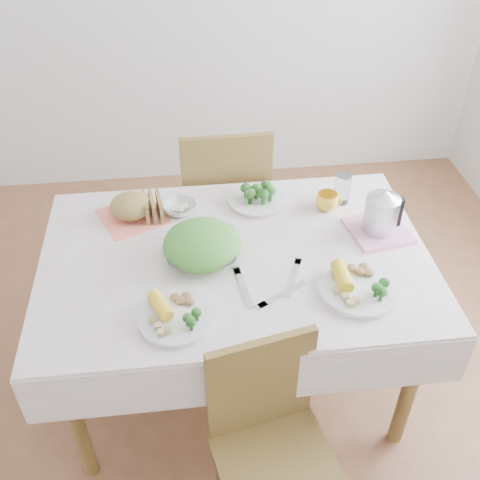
{
  "coord_description": "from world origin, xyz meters",
  "views": [
    {
      "loc": [
        -0.17,
        -1.63,
        2.18
      ],
      "look_at": [
        0.02,
        0.02,
        0.82
      ],
      "focal_mm": 42.0,
      "sensor_mm": 36.0,
      "label": 1
    }
  ],
  "objects": [
    {
      "name": "chair_far",
      "position": [
        0.02,
        0.75,
        0.47
      ],
      "size": [
        0.45,
        0.45,
        0.98
      ],
      "primitive_type": "cube",
      "rotation": [
        0.0,
        0.0,
        3.16
      ],
      "color": "brown",
      "rests_on": "floor"
    },
    {
      "name": "yellow_mug",
      "position": [
        0.42,
        0.26,
        0.8
      ],
      "size": [
        0.1,
        0.1,
        0.08
      ],
      "primitive_type": "imported",
      "rotation": [
        0.0,
        0.0,
        -0.03
      ],
      "color": "yellow",
      "rests_on": "tablecloth"
    },
    {
      "name": "broccoli_plate",
      "position": [
        0.13,
        0.34,
        0.77
      ],
      "size": [
        0.26,
        0.26,
        0.02
      ],
      "primitive_type": "cylinder",
      "rotation": [
        0.0,
        0.0,
        0.04
      ],
      "color": "beige",
      "rests_on": "tablecloth"
    },
    {
      "name": "knife",
      "position": [
        0.14,
        -0.23,
        0.76
      ],
      "size": [
        0.2,
        0.13,
        0.0
      ],
      "primitive_type": "cube",
      "rotation": [
        0.0,
        0.0,
        2.09
      ],
      "color": "silver",
      "rests_on": "tablecloth"
    },
    {
      "name": "chair_near",
      "position": [
        0.06,
        -0.69,
        0.47
      ],
      "size": [
        0.46,
        0.46,
        0.86
      ],
      "primitive_type": "cube",
      "rotation": [
        0.0,
        0.0,
        0.21
      ],
      "color": "brown",
      "rests_on": "floor"
    },
    {
      "name": "pink_tray",
      "position": [
        0.59,
        0.08,
        0.77
      ],
      "size": [
        0.26,
        0.26,
        0.02
      ],
      "primitive_type": "cube",
      "rotation": [
        0.0,
        0.0,
        0.17
      ],
      "color": "pink",
      "rests_on": "tablecloth"
    },
    {
      "name": "fruit_bowl",
      "position": [
        -0.2,
        0.31,
        0.78
      ],
      "size": [
        0.16,
        0.16,
        0.04
      ],
      "primitive_type": "imported",
      "rotation": [
        0.0,
        0.0,
        -0.2
      ],
      "color": "white",
      "rests_on": "tablecloth"
    },
    {
      "name": "dinner_plate_right",
      "position": [
        0.42,
        -0.25,
        0.77
      ],
      "size": [
        0.37,
        0.37,
        0.02
      ],
      "primitive_type": "cylinder",
      "rotation": [
        0.0,
        0.0,
        -0.33
      ],
      "color": "white",
      "rests_on": "tablecloth"
    },
    {
      "name": "fork_left",
      "position": [
        0.01,
        -0.18,
        0.76
      ],
      "size": [
        0.05,
        0.21,
        0.0
      ],
      "primitive_type": "cube",
      "rotation": [
        0.0,
        0.0,
        0.13
      ],
      "color": "silver",
      "rests_on": "tablecloth"
    },
    {
      "name": "napkin",
      "position": [
        -0.4,
        0.3,
        0.76
      ],
      "size": [
        0.33,
        0.33,
        0.0
      ],
      "primitive_type": "cube",
      "rotation": [
        0.0,
        0.0,
        0.42
      ],
      "color": "#FF7662",
      "rests_on": "tablecloth"
    },
    {
      "name": "fork_right",
      "position": [
        0.2,
        -0.15,
        0.76
      ],
      "size": [
        0.1,
        0.2,
        0.0
      ],
      "primitive_type": "cube",
      "rotation": [
        0.0,
        0.0,
        -0.4
      ],
      "color": "silver",
      "rests_on": "tablecloth"
    },
    {
      "name": "salad_bowl",
      "position": [
        -0.13,
        0.0,
        0.8
      ],
      "size": [
        0.3,
        0.3,
        0.07
      ],
      "primitive_type": "imported",
      "rotation": [
        0.0,
        0.0,
        -0.07
      ],
      "color": "white",
      "rests_on": "tablecloth"
    },
    {
      "name": "glass_tumbler",
      "position": [
        0.5,
        0.31,
        0.83
      ],
      "size": [
        0.09,
        0.09,
        0.13
      ],
      "primitive_type": "cylinder",
      "rotation": [
        0.0,
        0.0,
        -0.42
      ],
      "color": "white",
      "rests_on": "tablecloth"
    },
    {
      "name": "dining_table",
      "position": [
        0.0,
        0.0,
        0.38
      ],
      "size": [
        1.4,
        0.9,
        0.75
      ],
      "primitive_type": "cube",
      "color": "brown",
      "rests_on": "floor"
    },
    {
      "name": "bread_loaf",
      "position": [
        -0.4,
        0.3,
        0.82
      ],
      "size": [
        0.18,
        0.17,
        0.1
      ],
      "primitive_type": "ellipsoid",
      "rotation": [
        0.0,
        0.0,
        0.05
      ],
      "color": "olive",
      "rests_on": "napkin"
    },
    {
      "name": "tablecloth",
      "position": [
        0.0,
        0.0,
        0.76
      ],
      "size": [
        1.5,
        1.0,
        0.01
      ],
      "primitive_type": "cube",
      "color": "white",
      "rests_on": "dining_table"
    },
    {
      "name": "dinner_plate_left",
      "position": [
        -0.24,
        -0.31,
        0.77
      ],
      "size": [
        0.28,
        0.28,
        0.02
      ],
      "primitive_type": "cylinder",
      "rotation": [
        0.0,
        0.0,
        0.06
      ],
      "color": "white",
      "rests_on": "tablecloth"
    },
    {
      "name": "floor",
      "position": [
        0.0,
        0.0,
        0.0
      ],
      "size": [
        3.6,
        3.6,
        0.0
      ],
      "primitive_type": "plane",
      "color": "brown",
      "rests_on": "ground"
    },
    {
      "name": "electric_kettle",
      "position": [
        0.59,
        0.08,
        0.88
      ],
      "size": [
        0.14,
        0.14,
        0.19
      ],
      "primitive_type": "cylinder",
      "rotation": [
        0.0,
        0.0,
        -0.04
      ],
      "color": "#B2B5BA",
      "rests_on": "pink_tray"
    }
  ]
}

